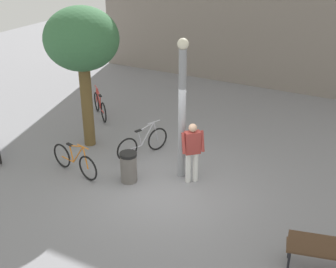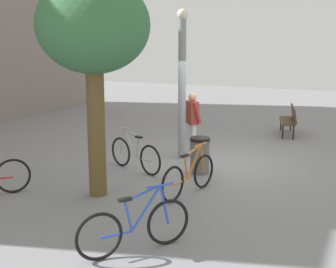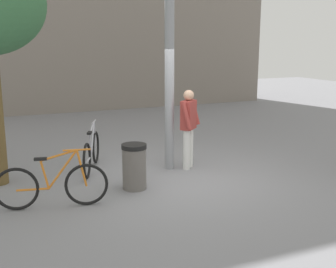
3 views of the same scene
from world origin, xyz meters
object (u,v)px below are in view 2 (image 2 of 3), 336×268
Objects in this scene: plaza_tree at (93,29)px; bicycle_silver at (135,155)px; bicycle_blue at (135,227)px; park_bench at (290,118)px; lamppost at (182,80)px; person_by_lamppost at (192,120)px; trash_bin at (200,155)px; bicycle_orange at (189,176)px.

bicycle_silver is (1.83, 0.16, -2.85)m from plaza_tree.
plaza_tree is 2.83× the size of bicycle_blue.
park_bench is 0.40× the size of plaza_tree.
lamppost is 2.26× the size of person_by_lamppost.
plaza_tree is at bearing 162.53° from park_bench.
bicycle_silver reaches higher than trash_bin.
plaza_tree reaches higher than bicycle_blue.
bicycle_blue is 2.71m from bicycle_orange.
bicycle_blue reaches higher than park_bench.
trash_bin is at bearing -140.16° from lamppost.
bicycle_blue reaches higher than trash_bin.
park_bench is at bearing -25.47° from lamppost.
person_by_lamppost is 0.40× the size of plaza_tree.
bicycle_silver is 2.01× the size of trash_bin.
lamppost is 4.50× the size of trash_bin.
trash_bin is (1.52, 0.35, 0.04)m from bicycle_orange.
lamppost reaches higher than bicycle_orange.
person_by_lamppost is at bearing -19.92° from lamppost.
bicycle_silver is at bearing 160.35° from lamppost.
trash_bin is (0.44, -1.46, 0.04)m from bicycle_silver.
lamppost is at bearing 39.84° from trash_bin.
lamppost is at bearing 154.53° from park_bench.
person_by_lamppost is 3.24m from bicycle_orange.
trash_bin is at bearing 12.94° from bicycle_orange.
trash_bin is (2.27, -1.30, -2.81)m from plaza_tree.
person_by_lamppost reaches higher than park_bench.
trash_bin is at bearing -73.18° from bicycle_silver.
plaza_tree is (-7.55, 2.38, 2.68)m from park_bench.
park_bench is 6.83m from bicycle_orange.
park_bench is at bearing -17.47° from plaza_tree.
plaza_tree is 5.02× the size of trash_bin.
bicycle_orange is 2.13× the size of trash_bin.
plaza_tree reaches higher than bicycle_orange.
person_by_lamppost is 0.99× the size of bicycle_silver.
trash_bin is at bearing 8.11° from bicycle_blue.
bicycle_silver is 1.53m from trash_bin.
person_by_lamppost is 0.94× the size of bicycle_orange.
bicycle_orange is (-2.61, -1.26, -1.63)m from lamppost.
person_by_lamppost is at bearing 154.00° from park_bench.
bicycle_silver is at bearing 106.82° from trash_bin.
person_by_lamppost reaches higher than bicycle_silver.
park_bench is 1.99× the size of trash_bin.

